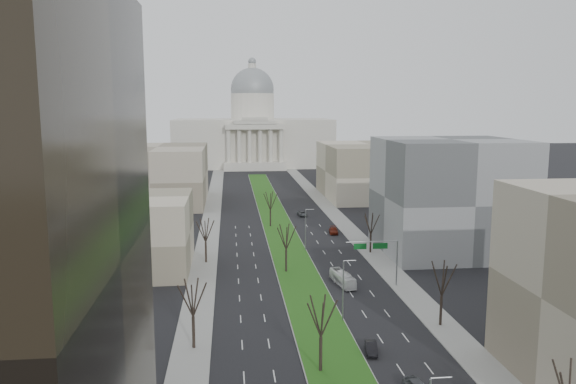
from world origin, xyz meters
TOP-DOWN VIEW (x-y plane):
  - ground at (0.00, 120.00)m, footprint 600.00×600.00m
  - median at (0.00, 118.99)m, footprint 8.00×222.03m
  - sidewalk_left at (-17.50, 95.00)m, footprint 5.00×330.00m
  - sidewalk_right at (17.50, 95.00)m, footprint 5.00×330.00m
  - capitol at (0.00, 269.59)m, footprint 80.00×46.00m
  - building_beige_left at (-33.00, 85.00)m, footprint 26.00×22.00m
  - building_grey_right at (34.00, 92.00)m, footprint 28.00×26.00m
  - building_far_left at (-35.00, 160.00)m, footprint 30.00×40.00m
  - building_far_right at (35.00, 165.00)m, footprint 30.00×40.00m
  - tree_left_mid at (-17.20, 48.00)m, footprint 5.40×5.40m
  - tree_left_far at (-17.20, 88.00)m, footprint 5.28×5.28m
  - tree_right_mid at (17.20, 52.00)m, footprint 5.52×5.52m
  - tree_right_far at (17.20, 92.00)m, footprint 5.04×5.04m
  - tree_median_a at (-2.00, 40.00)m, footprint 5.40×5.40m
  - tree_median_b at (-2.00, 80.00)m, footprint 5.40×5.40m
  - tree_median_c at (-2.00, 120.00)m, footprint 5.40×5.40m
  - streetlamp_median_b at (3.76, 55.00)m, footprint 1.90×0.20m
  - streetlamp_median_c at (3.76, 95.00)m, footprint 1.90×0.20m
  - mast_arm_signs at (13.49, 70.03)m, footprint 9.12×0.24m
  - car_black at (5.20, 44.36)m, footprint 2.07×4.23m
  - car_red at (12.81, 110.91)m, footprint 2.74×5.36m
  - car_grey_far at (8.01, 133.41)m, footprint 2.63×4.90m
  - box_van at (7.05, 71.56)m, footprint 3.33×8.44m

SIDE VIEW (x-z plane):
  - ground at x=0.00m, z-range 0.00..0.00m
  - sidewalk_left at x=-17.50m, z-range 0.00..0.15m
  - sidewalk_right at x=17.50m, z-range 0.00..0.15m
  - median at x=0.00m, z-range 0.00..0.20m
  - car_grey_far at x=8.01m, z-range 0.00..1.31m
  - car_black at x=5.20m, z-range 0.00..1.34m
  - car_red at x=12.81m, z-range 0.00..1.49m
  - box_van at x=7.05m, z-range 0.00..2.29m
  - streetlamp_median_b at x=3.76m, z-range 0.23..9.39m
  - streetlamp_median_c at x=3.76m, z-range 0.23..9.39m
  - mast_arm_signs at x=13.49m, z-range 2.06..10.15m
  - tree_right_far at x=17.20m, z-range 1.99..11.07m
  - tree_left_far at x=-17.20m, z-range 2.09..11.59m
  - tree_left_mid at x=-17.20m, z-range 2.14..11.86m
  - tree_median_a at x=-2.00m, z-range 2.14..11.86m
  - tree_median_b at x=-2.00m, z-range 2.14..11.86m
  - tree_median_c at x=-2.00m, z-range 2.14..11.86m
  - building_beige_left at x=-33.00m, z-range 0.00..14.00m
  - tree_right_mid at x=17.20m, z-range 2.19..12.12m
  - building_far_left at x=-35.00m, z-range 0.00..18.00m
  - building_far_right at x=35.00m, z-range 0.00..18.00m
  - building_grey_right at x=34.00m, z-range 0.00..24.00m
  - capitol at x=0.00m, z-range -11.19..43.81m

